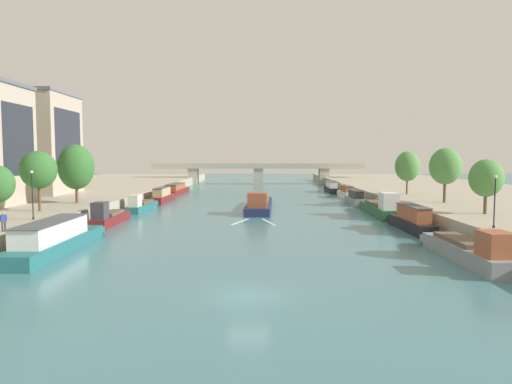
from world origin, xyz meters
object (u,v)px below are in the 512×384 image
object	(u,v)px
tree_left_past_mid	(38,170)
tree_right_second	(407,166)
barge_midriver	(259,204)
tree_right_end_of_row	(486,178)
moored_boat_left_gap_after	(142,205)
moored_boat_right_far	(469,250)
moored_boat_right_lone	(331,187)
moored_boat_right_gap_after	(355,198)
lamppost_right_bank	(495,199)
tree_left_end_of_row	(76,167)
moored_boat_right_midway	(381,208)
moored_boat_right_downstream	(346,193)
lamppost_left_bank	(32,193)
moored_boat_left_midway	(163,196)
moored_boat_left_near	(176,190)
tree_right_by_lamp	(445,166)
bridge_far	(258,171)
moored_boat_left_end	(55,238)
moored_boat_right_upstream	(412,220)
person_on_quay	(4,220)
moored_boat_left_second	(109,217)

from	to	relation	value
tree_left_past_mid	tree_right_second	size ratio (longest dim) A/B	0.97
barge_midriver	tree_left_past_mid	distance (m)	31.92
tree_right_end_of_row	moored_boat_left_gap_after	bearing A→B (deg)	154.29
moored_boat_right_far	moored_boat_right_lone	bearing A→B (deg)	89.92
moored_boat_right_gap_after	lamppost_right_bank	xyz separation A→B (m)	(3.84, -39.80, 3.54)
moored_boat_left_gap_after	tree_left_end_of_row	distance (m)	12.61
moored_boat_right_midway	moored_boat_right_gap_after	distance (m)	14.85
moored_boat_right_far	moored_boat_right_gap_after	bearing A→B (deg)	90.01
barge_midriver	tree_left_end_of_row	world-z (taller)	tree_left_end_of_row
moored_boat_right_downstream	lamppost_left_bank	size ratio (longest dim) A/B	2.11
moored_boat_left_midway	moored_boat_right_lone	size ratio (longest dim) A/B	0.99
moored_boat_right_gap_after	lamppost_right_bank	world-z (taller)	lamppost_right_bank
moored_boat_left_near	tree_right_by_lamp	xyz separation A→B (m)	(43.16, -38.83, 5.92)
tree_left_end_of_row	bridge_far	bearing A→B (deg)	73.02
moored_boat_right_midway	bridge_far	distance (m)	75.72
barge_midriver	moored_boat_left_end	xyz separation A→B (m)	(-17.57, -31.67, 0.23)
moored_boat_right_downstream	tree_right_end_of_row	size ratio (longest dim) A/B	1.72
moored_boat_left_gap_after	lamppost_right_bank	size ratio (longest dim) A/B	2.65
moored_boat_right_upstream	tree_left_end_of_row	xyz separation A→B (m)	(-41.11, 9.71, 5.65)
barge_midriver	moored_boat_right_downstream	size ratio (longest dim) A/B	2.04
moored_boat_left_midway	moored_boat_right_midway	xyz separation A→B (m)	(34.56, -18.34, -0.09)
bridge_far	tree_left_past_mid	bearing A→B (deg)	-105.68
moored_boat_left_end	moored_boat_left_midway	xyz separation A→B (m)	(0.08, 43.65, -0.03)
tree_right_by_lamp	bridge_far	distance (m)	80.39
moored_boat_left_near	tree_right_second	xyz separation A→B (m)	(42.36, -25.35, 5.65)
tree_left_past_mid	moored_boat_left_gap_after	bearing A→B (deg)	69.48
tree_left_end_of_row	lamppost_left_bank	bearing A→B (deg)	-82.60
tree_left_past_mid	person_on_quay	bearing A→B (deg)	-74.75
moored_boat_left_gap_after	bridge_far	size ratio (longest dim) A/B	0.19
moored_boat_left_second	moored_boat_right_midway	bearing A→B (deg)	14.94
moored_boat_right_upstream	tree_right_by_lamp	distance (m)	14.66
moored_boat_left_midway	tree_left_past_mid	bearing A→B (deg)	-103.13
moored_boat_right_upstream	lamppost_left_bank	world-z (taller)	lamppost_left_bank
moored_boat_right_far	moored_boat_right_lone	distance (m)	71.39
tree_left_end_of_row	moored_boat_left_second	bearing A→B (deg)	-42.61
moored_boat_left_second	moored_boat_left_midway	bearing A→B (deg)	88.64
moored_boat_right_far	person_on_quay	size ratio (longest dim) A/B	8.21
moored_boat_left_second	moored_boat_right_gap_after	size ratio (longest dim) A/B	1.10
moored_boat_right_midway	moored_boat_left_near	bearing A→B (deg)	134.35
barge_midriver	tree_right_by_lamp	distance (m)	27.10
moored_boat_left_near	moored_boat_right_midway	xyz separation A→B (m)	(35.37, -36.19, 0.05)
lamppost_left_bank	moored_boat_right_lone	bearing A→B (deg)	58.25
moored_boat_right_downstream	lamppost_left_bank	world-z (taller)	lamppost_left_bank
moored_boat_right_gap_after	tree_right_by_lamp	world-z (taller)	tree_right_by_lamp
moored_boat_left_end	moored_boat_left_gap_after	world-z (taller)	moored_boat_left_end
moored_boat_right_downstream	moored_boat_right_upstream	bearing A→B (deg)	-90.51
moored_boat_right_gap_after	moored_boat_right_lone	bearing A→B (deg)	89.76
moored_boat_left_second	tree_right_by_lamp	xyz separation A→B (m)	(43.00, 6.76, 6.02)
moored_boat_left_second	tree_left_end_of_row	xyz separation A→B (m)	(-6.00, 5.52, 5.95)
moored_boat_left_near	tree_right_by_lamp	size ratio (longest dim) A/B	2.33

